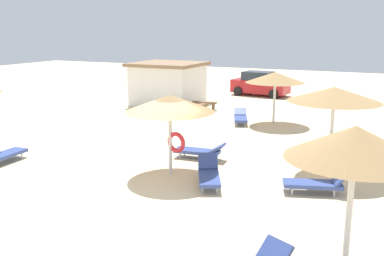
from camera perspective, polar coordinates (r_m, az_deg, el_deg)
ground_plane at (r=14.08m, az=-5.28°, el=-7.23°), size 80.00×80.00×0.00m
parasol_1 at (r=14.44m, az=-2.84°, el=3.09°), size 2.94×2.94×2.68m
parasol_2 at (r=15.34m, az=17.83°, el=4.12°), size 3.06×3.06×2.91m
parasol_3 at (r=22.62m, az=10.65°, el=6.40°), size 2.95×2.95×2.64m
parasol_4 at (r=8.59m, az=20.22°, el=-1.84°), size 2.55×2.55×3.09m
lounger_1 at (r=16.58m, az=1.11°, el=-2.95°), size 1.96×0.81×0.65m
lounger_2 at (r=13.70m, az=15.81°, el=-6.81°), size 1.96×1.19×0.79m
lounger_3 at (r=22.87m, az=6.26°, el=1.39°), size 1.28×2.01×0.66m
lounger_5 at (r=17.46m, az=-23.28°, el=-3.15°), size 0.73×1.87×0.81m
lounger_6 at (r=13.94m, az=2.18°, el=-5.97°), size 1.38×1.94×0.81m
lounger_7 at (r=17.39m, az=21.60°, el=-3.12°), size 1.30×2.02×0.62m
bench_0 at (r=25.29m, az=0.82°, el=2.64°), size 0.60×1.54×0.49m
bench_1 at (r=26.47m, az=1.59°, el=3.10°), size 1.55×0.68×0.49m
parked_car at (r=32.41m, az=8.71°, el=5.60°), size 4.15×2.29×1.72m
beach_cabana at (r=28.41m, az=-3.07°, el=5.79°), size 4.18×4.04×2.65m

